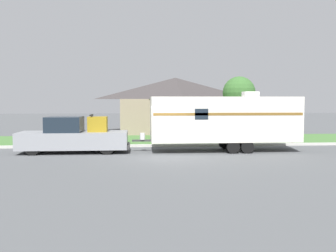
{
  "coord_description": "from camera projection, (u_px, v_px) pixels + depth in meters",
  "views": [
    {
      "loc": [
        -1.2,
        -18.6,
        2.82
      ],
      "look_at": [
        0.39,
        1.56,
        1.4
      ],
      "focal_mm": 40.0,
      "sensor_mm": 36.0,
      "label": 1
    }
  ],
  "objects": [
    {
      "name": "travel_trailer",
      "position": [
        224.0,
        119.0,
        20.5
      ],
      "size": [
        9.07,
        2.25,
        3.27
      ],
      "color": "black",
      "rests_on": "ground_plane"
    },
    {
      "name": "pickup_truck",
      "position": [
        73.0,
        137.0,
        19.92
      ],
      "size": [
        5.82,
        1.92,
        2.04
      ],
      "color": "black",
      "rests_on": "ground_plane"
    },
    {
      "name": "ground_plane",
      "position": [
        163.0,
        156.0,
        18.79
      ],
      "size": [
        120.0,
        120.0,
        0.0
      ],
      "primitive_type": "plane",
      "color": "#515456"
    },
    {
      "name": "curb_strip",
      "position": [
        159.0,
        146.0,
        22.52
      ],
      "size": [
        80.0,
        0.3,
        0.14
      ],
      "color": "beige",
      "rests_on": "ground_plane"
    },
    {
      "name": "lawn_strip",
      "position": [
        156.0,
        140.0,
        26.15
      ],
      "size": [
        80.0,
        7.0,
        0.03
      ],
      "color": "#477538",
      "rests_on": "ground_plane"
    },
    {
      "name": "mailbox",
      "position": [
        293.0,
        129.0,
        23.67
      ],
      "size": [
        0.48,
        0.2,
        1.3
      ],
      "color": "brown",
      "rests_on": "ground_plane"
    },
    {
      "name": "house_across_street",
      "position": [
        175.0,
        104.0,
        33.07
      ],
      "size": [
        10.13,
        7.68,
        4.77
      ],
      "color": "gray",
      "rests_on": "ground_plane"
    },
    {
      "name": "tree_in_yard",
      "position": [
        239.0,
        93.0,
        26.03
      ],
      "size": [
        2.26,
        2.26,
        4.45
      ],
      "color": "brown",
      "rests_on": "ground_plane"
    }
  ]
}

